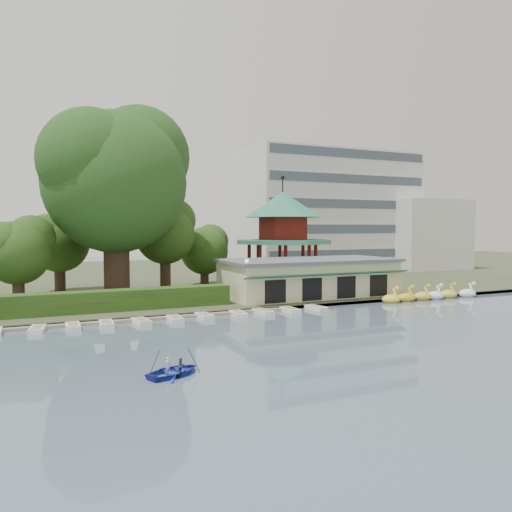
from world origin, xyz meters
TOP-DOWN VIEW (x-y plane):
  - ground_plane at (0.00, 0.00)m, footprint 220.00×220.00m
  - shore at (0.00, 52.00)m, footprint 220.00×70.00m
  - embankment at (0.00, 17.30)m, footprint 220.00×0.60m
  - dock at (-12.00, 17.20)m, footprint 34.00×1.60m
  - boathouse at (10.00, 21.97)m, footprint 18.60×9.39m
  - pavilion at (12.00, 32.00)m, footprint 12.40×12.40m
  - office_building at (32.67, 49.00)m, footprint 38.00×18.00m
  - hedge at (-15.00, 20.50)m, footprint 30.00×2.00m
  - lamp_post at (1.50, 19.00)m, footprint 0.36×0.36m
  - big_tree at (-8.81, 28.23)m, footprint 15.64×14.57m
  - small_trees at (-12.73, 31.78)m, footprint 39.55×16.36m
  - swan_boats at (21.56, 16.53)m, footprint 12.59×2.09m
  - moored_rowboats at (-10.14, 15.75)m, footprint 35.43×2.67m
  - rowboat_with_passengers at (-10.29, 1.06)m, footprint 5.14×4.48m

SIDE VIEW (x-z plane):
  - ground_plane at x=0.00m, z-range 0.00..0.00m
  - dock at x=-12.00m, z-range 0.00..0.24m
  - embankment at x=0.00m, z-range 0.00..0.30m
  - moored_rowboats at x=-10.14m, z-range 0.00..0.36m
  - shore at x=0.00m, z-range 0.00..0.40m
  - swan_boats at x=21.56m, z-range -0.56..1.35m
  - rowboat_with_passengers at x=-10.29m, z-range -0.56..1.45m
  - hedge at x=-15.00m, z-range 0.40..2.20m
  - boathouse at x=10.00m, z-range 0.42..4.32m
  - lamp_post at x=1.50m, z-range 1.20..5.48m
  - small_trees at x=-12.73m, z-range 0.71..11.30m
  - pavilion at x=12.00m, z-range 0.73..14.23m
  - office_building at x=32.67m, z-range -0.27..19.73m
  - big_tree at x=-8.81m, z-range 3.09..23.22m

